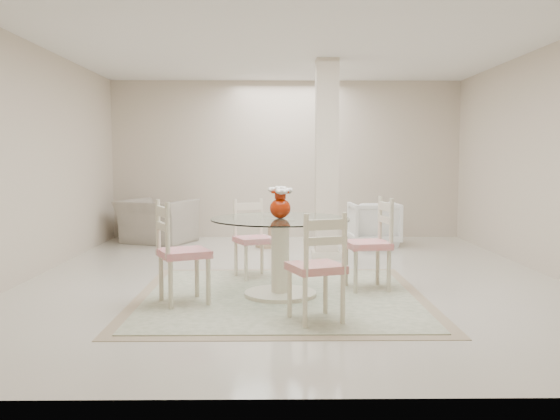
{
  "coord_description": "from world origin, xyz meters",
  "views": [
    {
      "loc": [
        -0.23,
        -6.77,
        1.37
      ],
      "look_at": [
        -0.16,
        -0.79,
        0.85
      ],
      "focal_mm": 38.0,
      "sensor_mm": 36.0,
      "label": 1
    }
  ],
  "objects_px": {
    "red_vase": "(280,202)",
    "armchair_white": "(374,223)",
    "recliner_taupe": "(157,221)",
    "side_table": "(270,232)",
    "dining_chair_west": "(176,245)",
    "dining_chair_south": "(319,259)",
    "dining_table": "(280,257)",
    "column": "(327,160)",
    "dining_chair_east": "(374,237)",
    "dining_chair_north": "(252,232)"
  },
  "relations": [
    {
      "from": "dining_chair_east",
      "to": "column",
      "type": "bearing_deg",
      "value": -179.73
    },
    {
      "from": "column",
      "to": "armchair_white",
      "type": "distance_m",
      "value": 1.81
    },
    {
      "from": "dining_chair_south",
      "to": "side_table",
      "type": "xyz_separation_m",
      "value": [
        -0.42,
        4.32,
        -0.31
      ]
    },
    {
      "from": "recliner_taupe",
      "to": "red_vase",
      "type": "bearing_deg",
      "value": 139.8
    },
    {
      "from": "red_vase",
      "to": "dining_chair_west",
      "type": "relative_size",
      "value": 0.29
    },
    {
      "from": "dining_table",
      "to": "dining_chair_east",
      "type": "xyz_separation_m",
      "value": [
        0.97,
        0.3,
        0.16
      ]
    },
    {
      "from": "column",
      "to": "armchair_white",
      "type": "bearing_deg",
      "value": 54.66
    },
    {
      "from": "red_vase",
      "to": "recliner_taupe",
      "type": "relative_size",
      "value": 0.29
    },
    {
      "from": "dining_chair_east",
      "to": "armchair_white",
      "type": "height_order",
      "value": "dining_chair_east"
    },
    {
      "from": "dining_table",
      "to": "dining_chair_south",
      "type": "xyz_separation_m",
      "value": [
        0.31,
        -0.97,
        0.14
      ]
    },
    {
      "from": "column",
      "to": "dining_chair_north",
      "type": "xyz_separation_m",
      "value": [
        -0.97,
        -1.33,
        -0.83
      ]
    },
    {
      "from": "column",
      "to": "dining_chair_east",
      "type": "relative_size",
      "value": 2.53
    },
    {
      "from": "column",
      "to": "red_vase",
      "type": "height_order",
      "value": "column"
    },
    {
      "from": "armchair_white",
      "to": "side_table",
      "type": "xyz_separation_m",
      "value": [
        -1.64,
        -0.16,
        -0.11
      ]
    },
    {
      "from": "red_vase",
      "to": "dining_chair_north",
      "type": "xyz_separation_m",
      "value": [
        -0.31,
        0.97,
        -0.42
      ]
    },
    {
      "from": "recliner_taupe",
      "to": "side_table",
      "type": "xyz_separation_m",
      "value": [
        1.85,
        -0.47,
        -0.12
      ]
    },
    {
      "from": "column",
      "to": "dining_chair_east",
      "type": "bearing_deg",
      "value": -81.02
    },
    {
      "from": "dining_chair_west",
      "to": "side_table",
      "type": "relative_size",
      "value": 2.17
    },
    {
      "from": "red_vase",
      "to": "dining_chair_south",
      "type": "distance_m",
      "value": 1.09
    },
    {
      "from": "red_vase",
      "to": "dining_chair_south",
      "type": "relative_size",
      "value": 0.31
    },
    {
      "from": "recliner_taupe",
      "to": "side_table",
      "type": "relative_size",
      "value": 2.16
    },
    {
      "from": "red_vase",
      "to": "dining_chair_north",
      "type": "distance_m",
      "value": 1.1
    },
    {
      "from": "dining_chair_west",
      "to": "dining_chair_south",
      "type": "height_order",
      "value": "dining_chair_west"
    },
    {
      "from": "dining_table",
      "to": "dining_chair_south",
      "type": "relative_size",
      "value": 1.32
    },
    {
      "from": "red_vase",
      "to": "recliner_taupe",
      "type": "height_order",
      "value": "red_vase"
    },
    {
      "from": "dining_chair_east",
      "to": "dining_chair_north",
      "type": "height_order",
      "value": "dining_chair_east"
    },
    {
      "from": "column",
      "to": "dining_chair_west",
      "type": "distance_m",
      "value": 3.17
    },
    {
      "from": "dining_chair_east",
      "to": "side_table",
      "type": "bearing_deg",
      "value": -169.1
    },
    {
      "from": "column",
      "to": "dining_table",
      "type": "distance_m",
      "value": 2.57
    },
    {
      "from": "red_vase",
      "to": "dining_chair_east",
      "type": "relative_size",
      "value": 0.29
    },
    {
      "from": "red_vase",
      "to": "dining_chair_north",
      "type": "bearing_deg",
      "value": 107.97
    },
    {
      "from": "dining_chair_north",
      "to": "dining_chair_west",
      "type": "xyz_separation_m",
      "value": [
        -0.66,
        -1.28,
        0.05
      ]
    },
    {
      "from": "dining_table",
      "to": "dining_chair_south",
      "type": "height_order",
      "value": "dining_chair_south"
    },
    {
      "from": "dining_chair_west",
      "to": "side_table",
      "type": "distance_m",
      "value": 3.78
    },
    {
      "from": "column",
      "to": "recliner_taupe",
      "type": "distance_m",
      "value": 3.2
    },
    {
      "from": "dining_table",
      "to": "dining_chair_east",
      "type": "relative_size",
      "value": 1.27
    },
    {
      "from": "red_vase",
      "to": "dining_chair_south",
      "type": "height_order",
      "value": "red_vase"
    },
    {
      "from": "red_vase",
      "to": "dining_chair_east",
      "type": "bearing_deg",
      "value": 16.97
    },
    {
      "from": "recliner_taupe",
      "to": "armchair_white",
      "type": "relative_size",
      "value": 1.42
    },
    {
      "from": "dining_table",
      "to": "recliner_taupe",
      "type": "height_order",
      "value": "dining_table"
    },
    {
      "from": "dining_chair_west",
      "to": "dining_chair_south",
      "type": "distance_m",
      "value": 1.44
    },
    {
      "from": "dining_chair_south",
      "to": "armchair_white",
      "type": "bearing_deg",
      "value": -125.2
    },
    {
      "from": "dining_chair_west",
      "to": "side_table",
      "type": "xyz_separation_m",
      "value": [
        0.85,
        3.67,
        -0.34
      ]
    },
    {
      "from": "dining_chair_north",
      "to": "dining_chair_east",
      "type": "bearing_deg",
      "value": -51.1
    },
    {
      "from": "red_vase",
      "to": "armchair_white",
      "type": "relative_size",
      "value": 0.42
    },
    {
      "from": "column",
      "to": "side_table",
      "type": "bearing_deg",
      "value": 126.11
    },
    {
      "from": "recliner_taupe",
      "to": "dining_chair_west",
      "type": "bearing_deg",
      "value": 126.11
    },
    {
      "from": "side_table",
      "to": "dining_chair_west",
      "type": "bearing_deg",
      "value": -103.1
    },
    {
      "from": "dining_chair_east",
      "to": "dining_chair_south",
      "type": "height_order",
      "value": "dining_chair_east"
    },
    {
      "from": "dining_chair_south",
      "to": "recliner_taupe",
      "type": "bearing_deg",
      "value": -84.67
    }
  ]
}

